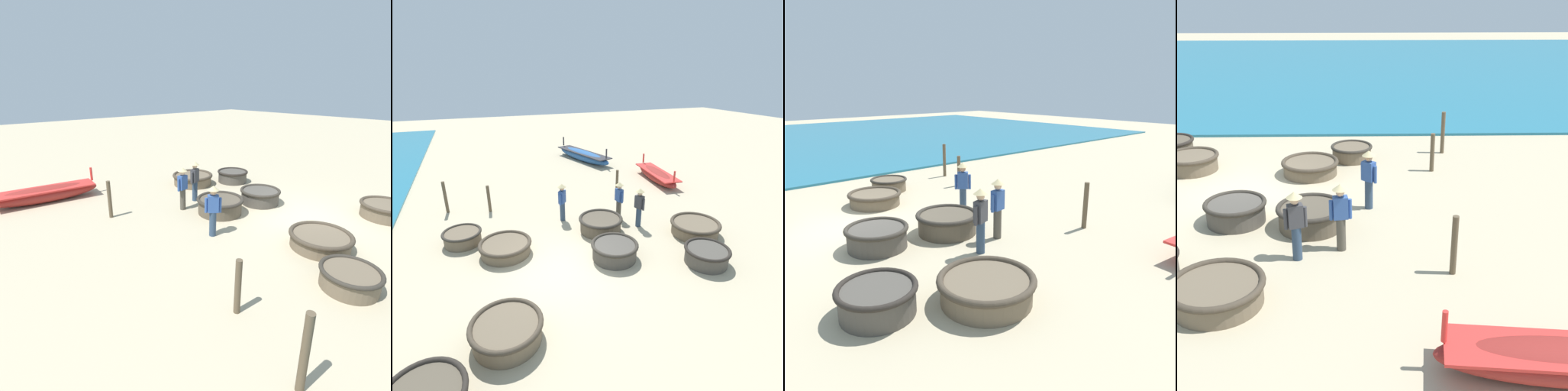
{
  "view_description": "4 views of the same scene",
  "coord_description": "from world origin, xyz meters",
  "views": [
    {
      "loc": [
        -5.19,
        9.7,
        4.5
      ],
      "look_at": [
        1.74,
        3.62,
        1.2
      ],
      "focal_mm": 28.0,
      "sensor_mm": 36.0,
      "label": 1
    },
    {
      "loc": [
        -2.26,
        -8.03,
        5.93
      ],
      "look_at": [
        2.4,
        3.97,
        0.78
      ],
      "focal_mm": 28.0,
      "sensor_mm": 36.0,
      "label": 2
    },
    {
      "loc": [
        10.44,
        -3.98,
        4.02
      ],
      "look_at": [
        2.34,
        3.11,
        0.93
      ],
      "focal_mm": 35.0,
      "sensor_mm": 36.0,
      "label": 3
    },
    {
      "loc": [
        14.74,
        3.31,
        6.24
      ],
      "look_at": [
        2.33,
        3.57,
        0.93
      ],
      "focal_mm": 50.0,
      "sensor_mm": 36.0,
      "label": 4
    }
  ],
  "objects": [
    {
      "name": "long_boat_red_hull",
      "position": [
        7.8,
        6.55,
        0.34
      ],
      "size": [
        1.49,
        4.33,
        1.17
      ],
      "color": "maroon",
      "rests_on": "ground"
    },
    {
      "name": "coracle_weathered",
      "position": [
        2.19,
        2.0,
        0.33
      ],
      "size": [
        1.76,
        1.76,
        0.61
      ],
      "color": "brown",
      "rests_on": "ground"
    },
    {
      "name": "fisherman_by_coracle",
      "position": [
        1.05,
        3.5,
        0.96
      ],
      "size": [
        0.38,
        0.43,
        1.67
      ],
      "color": "#2D425B",
      "rests_on": "ground"
    },
    {
      "name": "coracle_beside_post",
      "position": [
        -3.02,
        2.97,
        0.28
      ],
      "size": [
        1.43,
        1.43,
        0.51
      ],
      "color": "brown",
      "rests_on": "ground"
    },
    {
      "name": "long_boat_green_hull",
      "position": [
        5.31,
        12.4,
        0.38
      ],
      "size": [
        2.61,
        5.67,
        1.34
      ],
      "color": "#285693",
      "rests_on": "ground"
    },
    {
      "name": "mooring_post_mid_beach",
      "position": [
        -3.65,
        6.18,
        0.74
      ],
      "size": [
        0.14,
        0.14,
        1.49
      ],
      "primitive_type": "cylinder",
      "color": "brown",
      "rests_on": "ground"
    },
    {
      "name": "coracle_tilted",
      "position": [
        -1.61,
        1.67,
        0.26
      ],
      "size": [
        1.83,
        1.83,
        0.48
      ],
      "color": "brown",
      "rests_on": "ground"
    },
    {
      "name": "ground_plane",
      "position": [
        0.0,
        0.0,
        0.0
      ],
      "size": [
        80.0,
        80.0,
        0.0
      ],
      "primitive_type": "plane",
      "color": "#BCAD8C"
    },
    {
      "name": "coracle_front_right",
      "position": [
        -2.06,
        -2.21,
        0.3
      ],
      "size": [
        1.75,
        1.75,
        0.56
      ],
      "color": "brown",
      "rests_on": "ground"
    },
    {
      "name": "coracle_far_left",
      "position": [
        4.6,
        -1.35,
        0.31
      ],
      "size": [
        1.5,
        1.5,
        0.58
      ],
      "color": "#4C473F",
      "rests_on": "ground"
    },
    {
      "name": "mooring_post_inland",
      "position": [
        4.52,
        5.27,
        0.69
      ],
      "size": [
        0.14,
        0.14,
        1.38
      ],
      "primitive_type": "cylinder",
      "color": "brown",
      "rests_on": "ground"
    },
    {
      "name": "mooring_post_shoreline",
      "position": [
        -1.82,
        5.58,
        0.63
      ],
      "size": [
        0.14,
        0.14,
        1.26
      ],
      "primitive_type": "cylinder",
      "color": "brown",
      "rests_on": "ground"
    },
    {
      "name": "fisherman_crouching",
      "position": [
        3.4,
        2.81,
        0.96
      ],
      "size": [
        0.36,
        0.52,
        1.67
      ],
      "color": "#4C473D",
      "rests_on": "ground"
    },
    {
      "name": "fisherman_standing_right",
      "position": [
        3.82,
        1.83,
        0.96
      ],
      "size": [
        0.36,
        0.51,
        1.67
      ],
      "color": "#2D425B",
      "rests_on": "ground"
    },
    {
      "name": "coracle_center",
      "position": [
        1.85,
        0.02,
        0.32
      ],
      "size": [
        1.63,
        1.63,
        0.59
      ],
      "color": "#4C473F",
      "rests_on": "ground"
    },
    {
      "name": "coracle_upturned",
      "position": [
        5.58,
        0.44,
        0.29
      ],
      "size": [
        1.94,
        1.94,
        0.54
      ],
      "color": "brown",
      "rests_on": "ground"
    }
  ]
}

